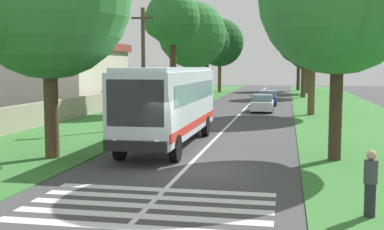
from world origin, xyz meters
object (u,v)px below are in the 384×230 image
at_px(trailing_car_1, 267,98).
at_px(roadside_tree_right_1, 303,43).
at_px(roadside_tree_left_1, 205,42).
at_px(utility_pole, 143,66).
at_px(roadside_tree_left_3, 218,44).
at_px(roadside_tree_left_4, 172,20).
at_px(coach_bus, 170,101).
at_px(trailing_car_0, 262,104).
at_px(roadside_tree_right_4, 307,51).
at_px(pedestrian, 370,183).
at_px(roadside_tree_left_0, 192,37).
at_px(roadside_tree_left_2, 47,1).
at_px(roadside_building, 66,74).
at_px(roadside_tree_right_0, 298,39).
at_px(roadside_tree_right_3, 311,17).

height_order(trailing_car_1, roadside_tree_right_1, roadside_tree_right_1).
relative_size(roadside_tree_left_1, utility_pole, 1.34).
height_order(roadside_tree_left_3, roadside_tree_left_4, roadside_tree_left_3).
bearing_deg(coach_bus, trailing_car_0, -10.45).
relative_size(roadside_tree_right_4, pedestrian, 5.17).
relative_size(roadside_tree_left_1, roadside_tree_left_4, 0.98).
xyz_separation_m(coach_bus, roadside_tree_left_0, (27.97, 4.31, 4.65)).
distance_m(roadside_tree_left_2, roadside_tree_right_1, 43.36).
distance_m(roadside_tree_right_1, roadside_building, 28.31).
xyz_separation_m(coach_bus, roadside_tree_left_2, (-3.99, 4.14, 4.29)).
bearing_deg(coach_bus, roadside_tree_right_1, -10.72).
bearing_deg(coach_bus, roadside_building, 36.02).
bearing_deg(roadside_tree_left_0, utility_pole, -176.73).
bearing_deg(roadside_tree_left_2, roadside_tree_left_4, -1.04).
bearing_deg(roadside_tree_left_2, roadside_tree_left_3, 0.10).
bearing_deg(coach_bus, roadside_tree_right_0, -7.19).
distance_m(trailing_car_1, roadside_tree_left_2, 30.91).
relative_size(roadside_tree_left_4, roadside_tree_right_4, 1.12).
bearing_deg(pedestrian, roadside_tree_left_2, 62.45).
xyz_separation_m(roadside_tree_right_0, roadside_tree_right_4, (-8.09, -1.11, -2.03)).
height_order(roadside_tree_right_0, roadside_tree_right_1, roadside_tree_right_0).
bearing_deg(roadside_tree_right_0, roadside_tree_right_1, -179.30).
distance_m(roadside_tree_right_3, pedestrian, 27.32).
xyz_separation_m(roadside_building, pedestrian, (-30.49, -22.37, -2.10)).
distance_m(roadside_tree_left_3, roadside_tree_right_3, 32.90).
distance_m(roadside_tree_left_3, utility_pole, 41.53).
bearing_deg(pedestrian, utility_pole, 33.54).
xyz_separation_m(roadside_tree_left_3, roadside_building, (-26.89, 10.60, -3.86)).
xyz_separation_m(coach_bus, trailing_car_1, (25.37, -3.61, -1.48)).
height_order(roadside_tree_right_0, utility_pole, roadside_tree_right_0).
bearing_deg(utility_pole, roadside_tree_left_0, 3.27).
bearing_deg(roadside_tree_left_3, roadside_tree_right_1, -129.58).
xyz_separation_m(roadside_tree_left_3, roadside_tree_right_4, (-0.22, -12.30, -1.03)).
distance_m(roadside_tree_left_2, roadside_tree_left_4, 20.46).
bearing_deg(roadside_tree_right_4, roadside_tree_right_1, 174.41).
bearing_deg(roadside_tree_right_0, roadside_tree_left_0, 157.50).
bearing_deg(roadside_tree_right_3, pedestrian, -179.17).
bearing_deg(roadside_tree_left_3, pedestrian, -168.40).
bearing_deg(roadside_tree_right_4, coach_bus, 170.28).
bearing_deg(roadside_tree_right_1, utility_pole, 162.28).
xyz_separation_m(roadside_tree_left_2, roadside_tree_right_1, (41.85, -11.31, 0.10)).
bearing_deg(roadside_tree_left_3, roadside_tree_left_2, -179.90).
bearing_deg(roadside_building, utility_pole, -140.92).
bearing_deg(roadside_tree_left_3, trailing_car_0, -164.94).
bearing_deg(trailing_car_1, roadside_tree_left_0, 71.86).
bearing_deg(pedestrian, roadside_tree_right_3, 0.83).
xyz_separation_m(roadside_tree_right_3, roadside_tree_right_4, (30.64, -0.91, -1.64)).
height_order(trailing_car_0, roadside_tree_left_4, roadside_tree_left_4).
relative_size(roadside_tree_left_0, roadside_tree_left_3, 1.00).
bearing_deg(roadside_tree_right_1, roadside_tree_right_4, -5.59).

